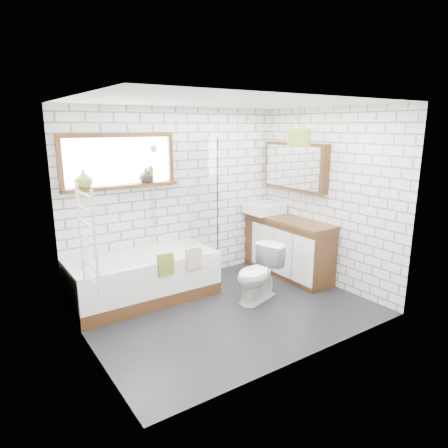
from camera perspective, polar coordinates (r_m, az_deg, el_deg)
floor at (r=5.13m, az=0.74°, el=-12.16°), size 3.40×2.60×0.01m
ceiling at (r=4.62m, az=0.84°, el=17.09°), size 3.40×2.60×0.01m
wall_back at (r=5.81m, az=-6.61°, el=3.91°), size 3.40×0.01×2.50m
wall_front at (r=3.75m, az=12.28°, el=-1.83°), size 3.40×0.01×2.50m
wall_left at (r=4.02m, az=-19.58°, el=-1.29°), size 0.01×2.60×2.50m
wall_right at (r=5.84m, az=14.66°, el=3.60°), size 0.01×2.60×2.50m
window at (r=5.37m, az=-14.69°, el=8.66°), size 1.52×0.16×0.68m
towel_radiator at (r=4.04m, az=-18.91°, el=-1.89°), size 0.06×0.52×1.00m
mirror_cabinet at (r=6.14m, az=10.13°, el=8.08°), size 0.16×1.20×0.70m
shower_riser at (r=5.59m, az=-10.06°, el=4.42°), size 0.02×0.02×1.30m
bathtub at (r=5.39m, az=-11.34°, el=-7.51°), size 1.88×0.83×0.61m
shower_screen at (r=5.52m, az=-3.02°, el=4.59°), size 0.02×0.72×1.50m
towel_green at (r=4.98m, az=-8.34°, el=-5.70°), size 0.21×0.06×0.28m
towel_beige at (r=5.16m, az=-4.33°, el=-4.91°), size 0.22×0.06×0.29m
vanity at (r=6.20m, az=9.08°, el=-3.21°), size 0.50×1.55×0.89m
basin at (r=6.39m, az=5.81°, el=2.25°), size 0.54×0.47×0.16m
tap at (r=6.48m, az=6.91°, el=2.94°), size 0.04×0.04×0.18m
toilet at (r=5.28m, az=4.94°, el=-7.07°), size 0.60×0.80×0.73m
vase_olive at (r=5.22m, az=-19.42°, el=5.92°), size 0.25×0.25×0.23m
vase_dark at (r=5.48m, az=-11.06°, el=6.64°), size 0.20×0.20×0.20m
bottle at (r=5.51m, az=-10.40°, el=6.81°), size 0.08×0.08×0.22m
pendant at (r=5.53m, az=10.69°, el=12.12°), size 0.31×0.31×0.23m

